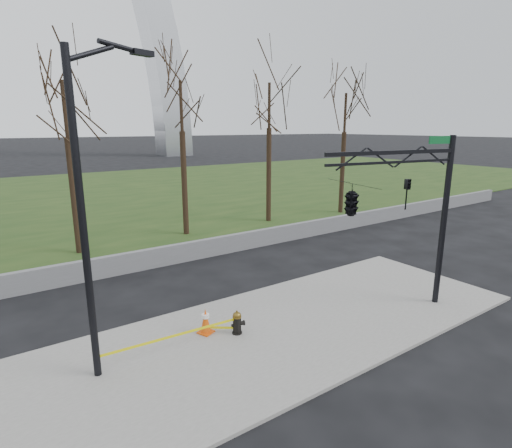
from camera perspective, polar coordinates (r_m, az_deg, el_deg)
ground at (r=12.99m, az=1.62°, el=-15.39°), size 500.00×500.00×0.00m
sidewalk at (r=12.97m, az=1.62°, el=-15.19°), size 18.00×6.00×0.10m
grass_strip at (r=40.20m, az=-24.72°, el=3.35°), size 120.00×40.00×0.06m
guardrail at (r=19.32m, az=-12.64°, el=-4.37°), size 60.00×0.30×0.90m
tree_row at (r=21.53m, az=-24.55°, el=8.61°), size 40.29×4.00×9.77m
fire_hydrant at (r=12.78m, az=-2.62°, el=-13.65°), size 0.47×0.30×0.75m
traffic_cone at (r=12.86m, az=-7.07°, el=-13.29°), size 0.54×0.54×0.80m
street_light at (r=10.30m, az=-22.31°, el=3.66°), size 2.32×0.90×8.21m
traffic_signal_mast at (r=12.98m, az=15.90°, el=3.55°), size 5.04×2.54×6.00m
caution_tape at (r=12.14m, az=-10.17°, el=-14.96°), size 4.06×0.58×0.39m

